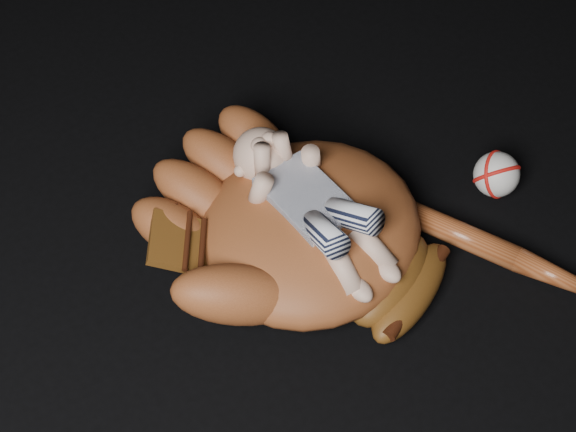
% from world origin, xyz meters
% --- Properties ---
extents(baseball_glove, '(0.64, 0.68, 0.17)m').
position_xyz_m(baseball_glove, '(0.03, 0.15, 0.08)').
color(baseball_glove, brown).
rests_on(baseball_glove, ground).
extents(newborn_baby, '(0.18, 0.36, 0.14)m').
position_xyz_m(newborn_baby, '(0.04, 0.14, 0.13)').
color(newborn_baby, '#D4A488').
rests_on(newborn_baby, baseball_glove).
extents(baseball_bat, '(0.24, 0.43, 0.04)m').
position_xyz_m(baseball_bat, '(0.31, -0.09, 0.02)').
color(baseball_bat, brown).
rests_on(baseball_bat, ground).
extents(baseball, '(0.08, 0.08, 0.08)m').
position_xyz_m(baseball, '(0.38, 0.08, 0.04)').
color(baseball, silver).
rests_on(baseball, ground).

